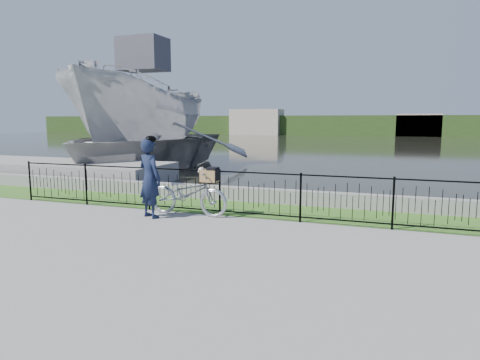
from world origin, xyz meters
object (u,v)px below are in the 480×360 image
at_px(cyclist, 150,177).
at_px(boat_near, 145,120).
at_px(boat_far, 144,143).
at_px(dock, 50,170).
at_px(bicycle_rig, 188,193).

distance_m(cyclist, boat_near, 11.88).
bearing_deg(boat_far, boat_near, 116.53).
relative_size(boat_near, boat_far, 1.03).
xyz_separation_m(dock, boat_near, (1.13, 5.30, 1.99)).
xyz_separation_m(boat_near, boat_far, (0.33, -0.66, -1.14)).
xyz_separation_m(bicycle_rig, boat_near, (-7.11, 9.40, 1.78)).
relative_size(dock, boat_near, 0.82).
bearing_deg(boat_far, bicycle_rig, -52.19).
relative_size(dock, boat_far, 0.84).
distance_m(bicycle_rig, boat_near, 11.92).
bearing_deg(dock, cyclist, -31.73).
bearing_deg(dock, boat_near, 77.95).
height_order(dock, boat_far, boat_far).
bearing_deg(cyclist, dock, 148.27).
relative_size(bicycle_rig, boat_far, 0.17).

